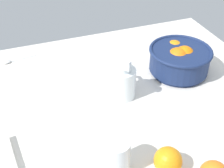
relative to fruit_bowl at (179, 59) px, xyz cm
name	(u,v)px	position (x,y,z in cm)	size (l,w,h in cm)	color
ground_plane	(107,107)	(-30.78, -8.36, -6.94)	(121.20, 93.66, 3.00)	silver
fruit_bowl	(179,59)	(0.00, 0.00, 0.00)	(22.53, 22.53, 10.37)	navy
juice_pitcher	(123,82)	(-24.49, -6.04, -0.09)	(8.60, 12.90, 14.89)	white
juice_glass	(116,158)	(-37.16, -33.50, -1.11)	(7.06, 7.06, 10.09)	white
loose_orange_1	(168,161)	(-25.11, -38.26, -1.83)	(7.21, 7.21, 7.21)	orange
spoon	(14,60)	(-56.45, 28.06, -5.00)	(13.38, 3.58, 1.00)	silver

